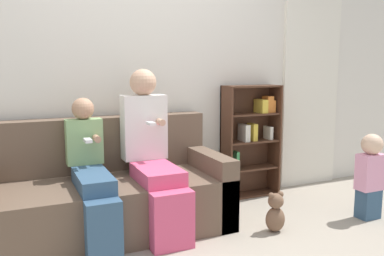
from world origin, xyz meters
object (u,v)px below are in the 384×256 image
object	(u,v)px
toddler_standing	(370,174)
teddy_bear	(275,213)
couch	(106,195)
child_seated	(92,172)
adult_seated	(152,149)
bookshelf	(250,137)

from	to	relation	value
toddler_standing	teddy_bear	world-z (taller)	toddler_standing
couch	child_seated	size ratio (longest dim) A/B	1.78
toddler_standing	adult_seated	bearing A→B (deg)	162.74
toddler_standing	bookshelf	xyz separation A→B (m)	(-0.58, 0.98, 0.20)
child_seated	bookshelf	size ratio (longest dim) A/B	0.95
adult_seated	toddler_standing	bearing A→B (deg)	-17.26
toddler_standing	teddy_bear	size ratio (longest dim) A/B	2.27
adult_seated	teddy_bear	world-z (taller)	adult_seated
adult_seated	toddler_standing	size ratio (longest dim) A/B	1.74
child_seated	teddy_bear	xyz separation A→B (m)	(1.34, -0.41, -0.38)
adult_seated	teddy_bear	bearing A→B (deg)	-28.47
couch	bookshelf	xyz separation A→B (m)	(1.53, 0.33, 0.30)
toddler_standing	child_seated	bearing A→B (deg)	167.70
toddler_standing	bookshelf	world-z (taller)	bookshelf
adult_seated	child_seated	xyz separation A→B (m)	(-0.48, -0.06, -0.12)
adult_seated	couch	bearing A→B (deg)	162.97
couch	toddler_standing	distance (m)	2.21
teddy_bear	toddler_standing	bearing A→B (deg)	-5.24
bookshelf	adult_seated	bearing A→B (deg)	-159.69
bookshelf	couch	bearing A→B (deg)	-167.80
teddy_bear	couch	bearing A→B (deg)	154.64
child_seated	bookshelf	world-z (taller)	bookshelf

